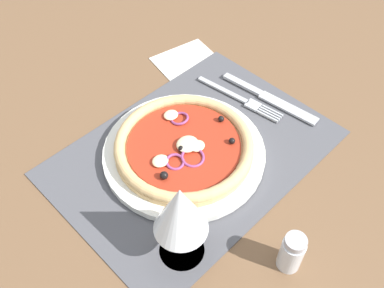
# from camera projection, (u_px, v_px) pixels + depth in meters

# --- Properties ---
(ground_plane) EXTENTS (1.90, 1.40, 0.02)m
(ground_plane) POSITION_uv_depth(u_px,v_px,m) (194.00, 157.00, 0.73)
(ground_plane) COLOR brown
(placemat) EXTENTS (0.45, 0.32, 0.00)m
(placemat) POSITION_uv_depth(u_px,v_px,m) (194.00, 152.00, 0.71)
(placemat) COLOR #4C4C51
(placemat) RESTS_ON ground_plane
(plate) EXTENTS (0.27, 0.27, 0.01)m
(plate) POSITION_uv_depth(u_px,v_px,m) (184.00, 152.00, 0.70)
(plate) COLOR silver
(plate) RESTS_ON placemat
(pizza) EXTENTS (0.23, 0.23, 0.03)m
(pizza) POSITION_uv_depth(u_px,v_px,m) (184.00, 146.00, 0.69)
(pizza) COLOR tan
(pizza) RESTS_ON plate
(fork) EXTENTS (0.04, 0.18, 0.00)m
(fork) POSITION_uv_depth(u_px,v_px,m) (243.00, 100.00, 0.79)
(fork) COLOR #B2B5BA
(fork) RESTS_ON placemat
(knife) EXTENTS (0.04, 0.20, 0.01)m
(knife) POSITION_uv_depth(u_px,v_px,m) (270.00, 98.00, 0.79)
(knife) COLOR #B2B5BA
(knife) RESTS_ON placemat
(wine_glass) EXTENTS (0.07, 0.07, 0.15)m
(wine_glass) POSITION_uv_depth(u_px,v_px,m) (180.00, 212.00, 0.52)
(wine_glass) COLOR silver
(wine_glass) RESTS_ON ground_plane
(napkin) EXTENTS (0.14, 0.13, 0.00)m
(napkin) POSITION_uv_depth(u_px,v_px,m) (188.00, 62.00, 0.87)
(napkin) COLOR silver
(napkin) RESTS_ON ground_plane
(pepper_shaker) EXTENTS (0.03, 0.03, 0.07)m
(pepper_shaker) POSITION_uv_depth(u_px,v_px,m) (292.00, 253.00, 0.56)
(pepper_shaker) COLOR silver
(pepper_shaker) RESTS_ON ground_plane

